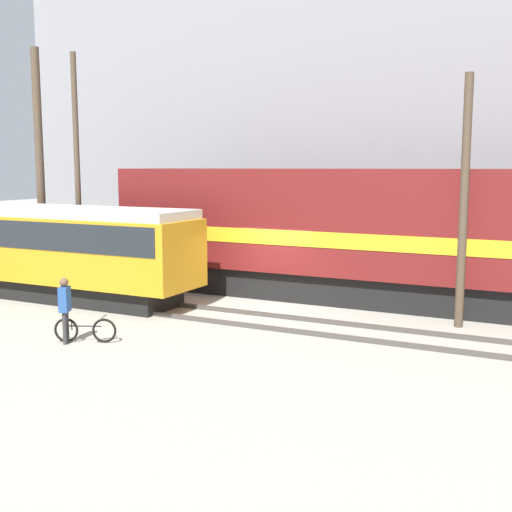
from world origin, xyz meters
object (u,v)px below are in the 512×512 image
at_px(streetcar, 36,245).
at_px(utility_pole_right, 464,203).
at_px(utility_pole_center, 77,172).
at_px(freight_locomotive, 417,235).
at_px(person, 65,304).
at_px(utility_pole_left, 40,168).
at_px(bicycle, 85,330).

relative_size(streetcar, utility_pole_right, 1.77).
bearing_deg(utility_pole_center, utility_pole_right, 0.00).
bearing_deg(streetcar, utility_pole_right, 8.46).
relative_size(freight_locomotive, utility_pole_center, 2.45).
height_order(freight_locomotive, utility_pole_right, utility_pole_right).
bearing_deg(utility_pole_center, streetcar, -93.82).
bearing_deg(person, utility_pole_right, 35.96).
bearing_deg(person, utility_pole_left, 137.87).
height_order(streetcar, bicycle, streetcar).
xyz_separation_m(freight_locomotive, streetcar, (-12.31, -4.17, -0.53)).
relative_size(streetcar, person, 7.25).
bearing_deg(utility_pole_right, utility_pole_left, 180.00).
xyz_separation_m(bicycle, utility_pole_right, (8.37, 6.03, 3.20)).
bearing_deg(bicycle, utility_pole_center, 132.45).
xyz_separation_m(freight_locomotive, utility_pole_left, (-14.03, -2.08, 2.14)).
height_order(bicycle, utility_pole_center, utility_pole_center).
bearing_deg(utility_pole_right, bicycle, -144.24).
xyz_separation_m(freight_locomotive, bicycle, (-6.66, -8.11, -2.02)).
distance_m(streetcar, utility_pole_center, 3.27).
bearing_deg(person, streetcar, 141.18).
distance_m(streetcar, bicycle, 7.05).
height_order(bicycle, utility_pole_right, utility_pole_right).
height_order(person, utility_pole_center, utility_pole_center).
xyz_separation_m(bicycle, utility_pole_left, (-7.37, 6.03, 4.16)).
xyz_separation_m(utility_pole_left, utility_pole_center, (1.86, 0.00, -0.16)).
bearing_deg(utility_pole_left, utility_pole_center, 0.00).
height_order(streetcar, person, streetcar).
bearing_deg(utility_pole_left, person, -42.13).
relative_size(streetcar, utility_pole_left, 1.39).
xyz_separation_m(streetcar, utility_pole_center, (0.14, 2.08, 2.51)).
bearing_deg(freight_locomotive, utility_pole_right, -50.68).
height_order(person, utility_pole_right, utility_pole_right).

